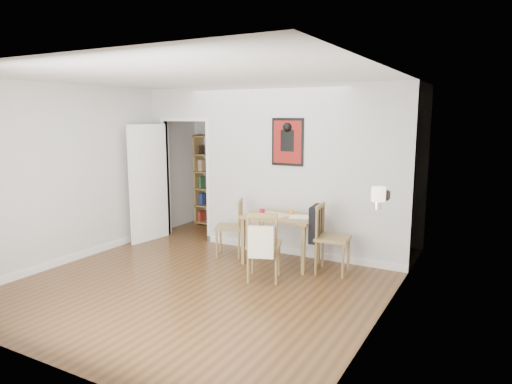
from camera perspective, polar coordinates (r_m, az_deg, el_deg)
The scene contains 15 objects.
ground at distance 6.32m, azimuth -4.77°, elevation -10.33°, with size 5.20×5.20×0.00m, color brown.
room_shell at distance 7.11m, azimuth 1.75°, elevation 2.69°, with size 5.20×5.20×5.20m.
dining_table at distance 6.60m, azimuth 3.16°, elevation -3.70°, with size 1.06×0.67×0.72m.
chair_left at distance 7.05m, azimuth -3.34°, elevation -4.46°, with size 0.58×0.58×0.88m.
chair_right at distance 6.34m, azimuth 9.39°, elevation -5.65°, with size 0.59×0.53×0.96m.
chair_front at distance 5.99m, azimuth 0.99°, elevation -6.63°, with size 0.60×0.63×0.94m.
bookshelf at distance 8.96m, azimuth -5.34°, elevation 1.38°, with size 0.75×0.30×1.78m.
fireplace at distance 5.53m, azimuth 15.81°, elevation -6.86°, with size 0.45×1.25×1.16m.
red_glass at distance 6.58m, azimuth 0.77°, elevation -2.52°, with size 0.08×0.08×0.10m, color maroon.
orange_fruit at distance 6.62m, azimuth 4.46°, elevation -2.55°, with size 0.08×0.08×0.08m, color orange.
placemat at distance 6.64m, azimuth 2.23°, elevation -2.83°, with size 0.44×0.33×0.00m, color beige.
notebook at distance 6.49m, azimuth 5.52°, elevation -3.12°, with size 0.30×0.22×0.01m, color white.
mantel_lamp at distance 4.99m, azimuth 15.05°, elevation -0.42°, with size 0.15×0.15×0.24m.
ceramic_jar_a at distance 5.56m, azimuth 15.78°, elevation -0.37°, with size 0.10×0.10×0.12m, color black.
ceramic_jar_b at distance 5.65m, azimuth 16.07°, elevation -0.36°, with size 0.08×0.08×0.10m, color black.
Camera 1 is at (3.30, -4.94, 2.14)m, focal length 32.00 mm.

